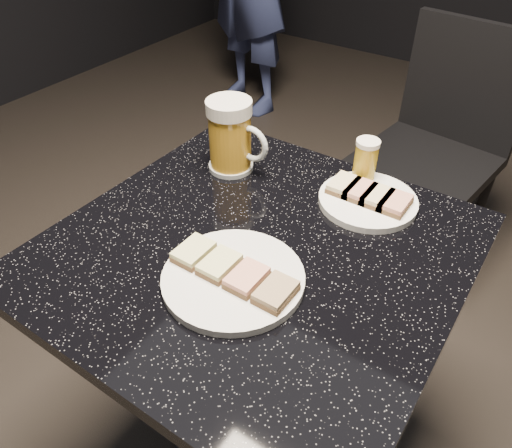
% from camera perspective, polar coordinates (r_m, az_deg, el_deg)
% --- Properties ---
extents(plate_large, '(0.24, 0.24, 0.01)m').
position_cam_1_polar(plate_large, '(0.83, -2.62, -6.21)').
color(plate_large, white).
rests_on(plate_large, table).
extents(plate_small, '(0.20, 0.20, 0.01)m').
position_cam_1_polar(plate_small, '(1.02, 12.65, 2.62)').
color(plate_small, white).
rests_on(plate_small, table).
extents(table, '(0.70, 0.70, 0.75)m').
position_cam_1_polar(table, '(1.07, 0.00, -12.26)').
color(table, black).
rests_on(table, floor).
extents(beer_mug, '(0.14, 0.10, 0.16)m').
position_cam_1_polar(beer_mug, '(1.07, -2.85, 10.01)').
color(beer_mug, silver).
rests_on(beer_mug, table).
extents(beer_tumbler, '(0.05, 0.05, 0.10)m').
position_cam_1_polar(beer_tumbler, '(1.06, 12.38, 6.95)').
color(beer_tumbler, silver).
rests_on(beer_tumbler, table).
extents(chair, '(0.46, 0.46, 0.87)m').
position_cam_1_polar(chair, '(1.82, 20.08, 8.77)').
color(chair, black).
rests_on(chair, floor).
extents(canapes_on_plate_large, '(0.22, 0.07, 0.02)m').
position_cam_1_polar(canapes_on_plate_large, '(0.82, -2.65, -5.40)').
color(canapes_on_plate_large, '#4C3521').
rests_on(canapes_on_plate_large, plate_large).
extents(canapes_on_plate_small, '(0.16, 0.07, 0.02)m').
position_cam_1_polar(canapes_on_plate_small, '(1.01, 12.78, 3.37)').
color(canapes_on_plate_small, '#4C3521').
rests_on(canapes_on_plate_small, plate_small).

